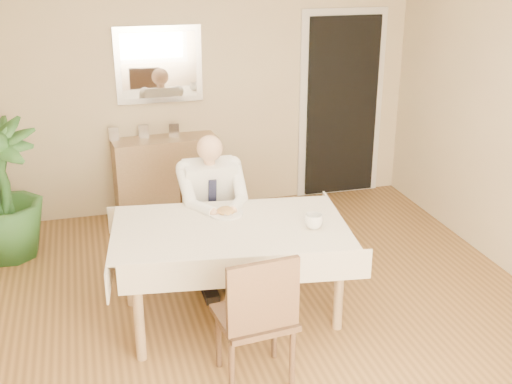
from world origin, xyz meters
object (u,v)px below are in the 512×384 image
object	(u,v)px
coffee_mug	(314,221)
sideboard	(167,177)
potted_palm	(1,191)
dining_table	(230,237)
chair_far	(207,212)
chair_near	(258,314)
seated_man	(214,204)

from	to	relation	value
coffee_mug	sideboard	size ratio (longest dim) A/B	0.13
coffee_mug	potted_palm	xyz separation A→B (m)	(-2.29, 1.72, -0.18)
dining_table	coffee_mug	bearing A→B (deg)	-10.66
dining_table	coffee_mug	world-z (taller)	coffee_mug
dining_table	coffee_mug	xyz separation A→B (m)	(0.58, -0.19, 0.14)
dining_table	potted_palm	bearing A→B (deg)	145.61
chair_far	chair_near	bearing A→B (deg)	-94.36
coffee_mug	chair_near	bearing A→B (deg)	-131.59
dining_table	sideboard	xyz separation A→B (m)	(-0.19, 2.10, -0.25)
dining_table	potted_palm	size ratio (longest dim) A/B	1.46
seated_man	potted_palm	xyz separation A→B (m)	(-1.72, 0.94, -0.06)
coffee_mug	sideboard	xyz separation A→B (m)	(-0.76, 2.28, -0.39)
dining_table	chair_near	bearing A→B (deg)	-84.58
potted_palm	chair_far	bearing A→B (deg)	-20.89
chair_near	sideboard	world-z (taller)	chair_near
coffee_mug	chair_far	bearing A→B (deg)	118.31
coffee_mug	potted_palm	distance (m)	2.88
dining_table	chair_far	xyz separation A→B (m)	(-0.00, 0.88, -0.16)
chair_near	seated_man	world-z (taller)	seated_man
chair_near	sideboard	xyz separation A→B (m)	(-0.16, 2.97, -0.13)
chair_near	coffee_mug	xyz separation A→B (m)	(0.61, 0.68, 0.26)
potted_palm	coffee_mug	bearing A→B (deg)	-36.93
coffee_mug	sideboard	distance (m)	2.44
dining_table	potted_palm	distance (m)	2.31
sideboard	potted_palm	world-z (taller)	potted_palm
chair_near	sideboard	bearing A→B (deg)	86.97
sideboard	potted_palm	xyz separation A→B (m)	(-1.53, -0.56, 0.21)
seated_man	dining_table	bearing A→B (deg)	-90.00
chair_far	seated_man	size ratio (longest dim) A/B	0.72
chair_far	sideboard	distance (m)	1.23
potted_palm	sideboard	bearing A→B (deg)	20.08
chair_near	potted_palm	distance (m)	2.94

